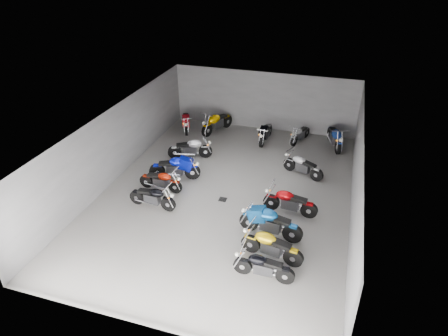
{
  "coord_description": "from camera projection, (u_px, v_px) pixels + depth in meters",
  "views": [
    {
      "loc": [
        4.02,
        -13.39,
        9.2
      ],
      "look_at": [
        -0.2,
        0.33,
        1.0
      ],
      "focal_mm": 32.0,
      "sensor_mm": 36.0,
      "label": 1
    }
  ],
  "objects": [
    {
      "name": "motorcycle_back_f",
      "position": [
        335.0,
        137.0,
        20.17
      ],
      "size": [
        0.84,
        2.22,
        1.01
      ],
      "rotation": [
        0.0,
        0.0,
        3.45
      ],
      "color": "black",
      "rests_on": "ground"
    },
    {
      "name": "motorcycle_left_d",
      "position": [
        161.0,
        180.0,
        16.69
      ],
      "size": [
        1.95,
        0.4,
        0.86
      ],
      "rotation": [
        0.0,
        0.0,
        -1.62
      ],
      "color": "black",
      "rests_on": "ground"
    },
    {
      "name": "motorcycle_back_a",
      "position": [
        186.0,
        121.0,
        22.03
      ],
      "size": [
        0.94,
        2.02,
        0.93
      ],
      "rotation": [
        0.0,
        0.0,
        3.53
      ],
      "color": "black",
      "rests_on": "ground"
    },
    {
      "name": "motorcycle_left_e",
      "position": [
        175.0,
        168.0,
        17.47
      ],
      "size": [
        2.23,
        0.73,
        1.0
      ],
      "rotation": [
        0.0,
        0.0,
        -1.31
      ],
      "color": "black",
      "rests_on": "ground"
    },
    {
      "name": "wall_right",
      "position": [
        357.0,
        179.0,
        14.63
      ],
      "size": [
        0.1,
        14.0,
        3.2
      ],
      "primitive_type": "cube",
      "color": "slate",
      "rests_on": "ground"
    },
    {
      "name": "wall_back",
      "position": [
        264.0,
        101.0,
        21.72
      ],
      "size": [
        10.0,
        0.1,
        3.2
      ],
      "primitive_type": "cube",
      "color": "slate",
      "rests_on": "ground"
    },
    {
      "name": "motorcycle_right_c",
      "position": [
        270.0,
        222.0,
        14.05
      ],
      "size": [
        2.34,
        0.56,
        1.03
      ],
      "rotation": [
        0.0,
        0.0,
        1.43
      ],
      "color": "black",
      "rests_on": "ground"
    },
    {
      "name": "motorcycle_right_b",
      "position": [
        271.0,
        246.0,
        13.04
      ],
      "size": [
        2.15,
        0.58,
        0.95
      ],
      "rotation": [
        0.0,
        0.0,
        1.39
      ],
      "color": "black",
      "rests_on": "ground"
    },
    {
      "name": "motorcycle_right_a",
      "position": [
        263.0,
        266.0,
        12.29
      ],
      "size": [
        1.95,
        0.38,
        0.86
      ],
      "rotation": [
        0.0,
        0.0,
        1.55
      ],
      "color": "black",
      "rests_on": "ground"
    },
    {
      "name": "ground",
      "position": [
        226.0,
        193.0,
        16.7
      ],
      "size": [
        14.0,
        14.0,
        0.0
      ],
      "primitive_type": "plane",
      "color": "gray",
      "rests_on": "ground"
    },
    {
      "name": "motorcycle_right_f",
      "position": [
        302.0,
        166.0,
        17.75
      ],
      "size": [
        1.89,
        0.94,
        0.88
      ],
      "rotation": [
        0.0,
        0.0,
        1.15
      ],
      "color": "black",
      "rests_on": "ground"
    },
    {
      "name": "wall_left",
      "position": [
        116.0,
        143.0,
        17.19
      ],
      "size": [
        0.1,
        14.0,
        3.2
      ],
      "primitive_type": "cube",
      "color": "slate",
      "rests_on": "ground"
    },
    {
      "name": "drain_grate",
      "position": [
        223.0,
        199.0,
        16.29
      ],
      "size": [
        0.32,
        0.32,
        0.01
      ],
      "primitive_type": "cube",
      "color": "black",
      "rests_on": "ground"
    },
    {
      "name": "motorcycle_back_d",
      "position": [
        266.0,
        133.0,
        20.76
      ],
      "size": [
        0.44,
        2.09,
        0.92
      ],
      "rotation": [
        0.0,
        0.0,
        3.08
      ],
      "color": "black",
      "rests_on": "ground"
    },
    {
      "name": "ceiling",
      "position": [
        227.0,
        122.0,
        15.11
      ],
      "size": [
        10.0,
        14.0,
        0.04
      ],
      "primitive_type": "cube",
      "color": "black",
      "rests_on": "wall_back"
    },
    {
      "name": "motorcycle_right_d",
      "position": [
        289.0,
        202.0,
        15.25
      ],
      "size": [
        2.13,
        0.46,
        0.94
      ],
      "rotation": [
        0.0,
        0.0,
        1.49
      ],
      "color": "black",
      "rests_on": "ground"
    },
    {
      "name": "motorcycle_left_f",
      "position": [
        191.0,
        148.0,
        19.16
      ],
      "size": [
        2.05,
        0.88,
        0.94
      ],
      "rotation": [
        0.0,
        0.0,
        -1.22
      ],
      "color": "black",
      "rests_on": "ground"
    },
    {
      "name": "motorcycle_back_b",
      "position": [
        217.0,
        122.0,
        21.77
      ],
      "size": [
        1.09,
        2.22,
        1.04
      ],
      "rotation": [
        0.0,
        0.0,
        2.73
      ],
      "color": "black",
      "rests_on": "ground"
    },
    {
      "name": "motorcycle_back_e",
      "position": [
        300.0,
        134.0,
        20.76
      ],
      "size": [
        0.78,
        1.78,
        0.82
      ],
      "rotation": [
        0.0,
        0.0,
        2.78
      ],
      "color": "black",
      "rests_on": "ground"
    },
    {
      "name": "motorcycle_left_c",
      "position": [
        153.0,
        197.0,
        15.59
      ],
      "size": [
        2.0,
        0.42,
        0.88
      ],
      "rotation": [
        0.0,
        0.0,
        -1.63
      ],
      "color": "black",
      "rests_on": "ground"
    }
  ]
}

